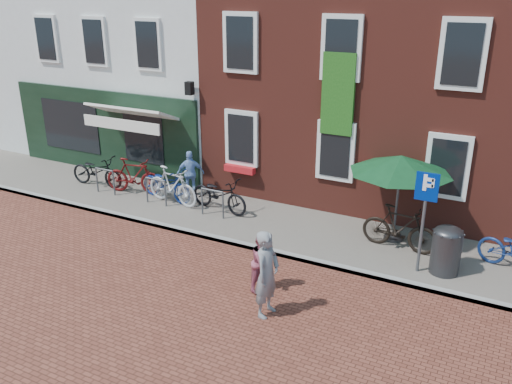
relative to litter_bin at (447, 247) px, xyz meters
The scene contains 17 objects.
ground 7.06m from the litter_bin, behind, with size 80.00×80.00×0.00m, color brown.
sidewalk 6.03m from the litter_bin, behind, with size 24.00×3.00×0.10m, color slate.
building_stucco 13.94m from the litter_bin, 152.98° to the left, with size 8.00×8.00×9.00m, color silver.
building_brick_mid 8.94m from the litter_bin, 129.11° to the left, with size 6.00×8.00×10.00m, color maroon.
filler_left 20.74m from the litter_bin, 162.60° to the left, with size 7.00×8.00×9.00m, color silver.
litter_bin is the anchor object (origin of this frame).
parking_sign 1.20m from the litter_bin, 157.41° to the right, with size 0.50×0.08×2.43m.
parasol 2.43m from the litter_bin, 140.54° to the left, with size 2.58×2.58×2.39m.
woman 4.41m from the litter_bin, 132.28° to the right, with size 0.68×0.44×1.85m, color gray.
boy 4.25m from the litter_bin, 144.94° to the right, with size 0.65×0.51×1.34m, color #9A455A.
cafe_person 8.09m from the litter_bin, 169.73° to the left, with size 0.85×0.35×1.45m, color #83A7E1.
bicycle_0 11.19m from the litter_bin, behind, with size 0.69×1.97×1.03m, color black.
bicycle_1 9.69m from the litter_bin, behind, with size 0.54×1.91×1.15m, color #530D0D.
bicycle_2 8.43m from the litter_bin, behind, with size 0.69×1.97×1.03m, color navy.
bicycle_3 8.07m from the litter_bin, behind, with size 0.54×1.91×1.15m, color #B6B6B8.
bicycle_4 6.54m from the litter_bin, behind, with size 0.69×1.97×1.03m, color black.
bicycle_5 1.41m from the litter_bin, 150.35° to the left, with size 0.54×1.91×1.15m, color black.
Camera 1 is at (8.12, -10.81, 6.31)m, focal length 37.58 mm.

